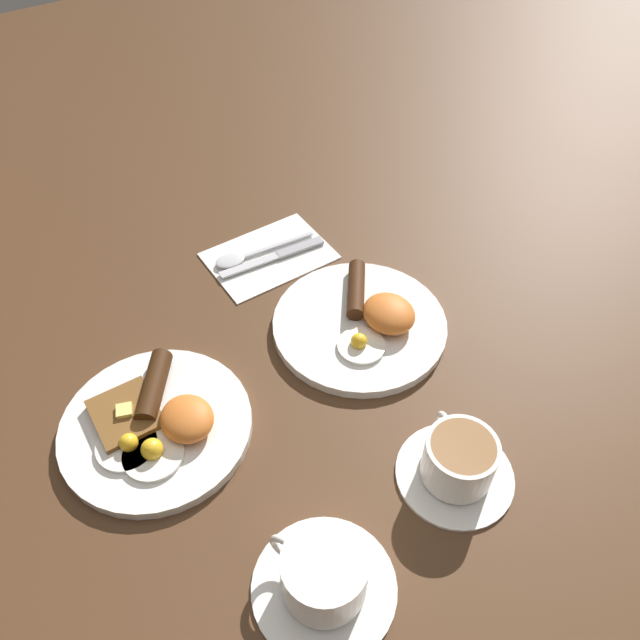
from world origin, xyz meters
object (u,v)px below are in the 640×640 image
object	(u,v)px
spoon	(240,257)
breakfast_plate_far	(157,425)
teacup_far	(324,576)
knife	(279,255)
breakfast_plate_near	(364,322)
teacup_near	(458,462)

from	to	relation	value
spoon	breakfast_plate_far	bearing A→B (deg)	48.54
teacup_far	knife	xyz separation A→B (m)	(0.49, -0.23, -0.03)
spoon	teacup_far	bearing A→B (deg)	76.21
breakfast_plate_near	breakfast_plate_far	bearing A→B (deg)	90.10
breakfast_plate_far	knife	xyz separation A→B (m)	(0.20, -0.30, -0.01)
teacup_near	knife	world-z (taller)	teacup_near
spoon	breakfast_plate_near	bearing A→B (deg)	114.85
breakfast_plate_far	spoon	world-z (taller)	breakfast_plate_far
teacup_far	knife	size ratio (longest dim) A/B	0.85
breakfast_plate_near	teacup_near	world-z (taller)	teacup_near
breakfast_plate_near	teacup_far	world-z (taller)	teacup_far
knife	breakfast_plate_near	bearing A→B (deg)	102.21
breakfast_plate_near	teacup_near	xyz separation A→B (m)	(-0.26, 0.05, 0.02)
breakfast_plate_near	knife	size ratio (longest dim) A/B	1.38
teacup_near	teacup_far	world-z (taller)	teacup_far
teacup_near	knife	distance (m)	0.47
breakfast_plate_far	teacup_near	distance (m)	0.38
breakfast_plate_far	spoon	distance (m)	0.34
breakfast_plate_near	spoon	distance (m)	0.25
breakfast_plate_near	breakfast_plate_far	world-z (taller)	breakfast_plate_near
breakfast_plate_far	breakfast_plate_near	bearing A→B (deg)	-89.90
teacup_far	breakfast_plate_near	bearing A→B (deg)	-42.49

